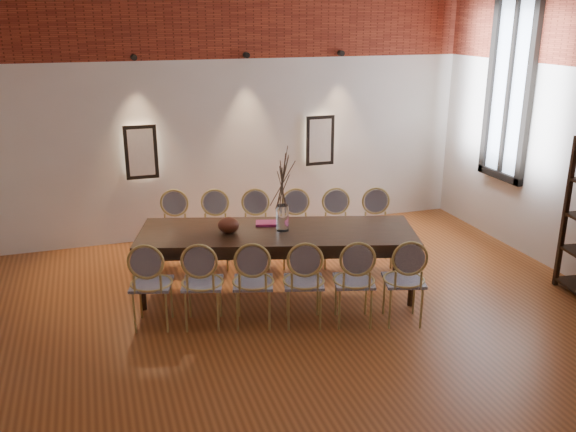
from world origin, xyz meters
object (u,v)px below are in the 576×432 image
object	(u,v)px
chair_near_e	(354,281)
chair_far_c	(256,231)
chair_near_a	(152,284)
chair_far_d	(296,230)
dining_table	(277,261)
chair_far_e	(337,230)
book	(267,223)
chair_far_f	(377,229)
chair_far_a	(174,232)
chair_far_b	(215,231)
chair_near_b	(203,283)
bowl	(229,225)
chair_near_d	(304,281)
vase	(283,218)
chair_near_f	(404,280)
chair_near_c	(253,282)

from	to	relation	value
chair_near_e	chair_far_c	size ratio (longest dim) A/B	1.00
chair_near_a	chair_far_d	xyz separation A→B (m)	(1.93, 1.06, 0.00)
dining_table	chair_far_e	size ratio (longest dim) A/B	3.31
book	chair_far_f	bearing A→B (deg)	5.74
chair_far_a	chair_far_b	size ratio (longest dim) A/B	1.00
dining_table	chair_far_b	xyz separation A→B (m)	(-0.53, 0.96, 0.09)
chair_near_b	chair_far_e	size ratio (longest dim) A/B	1.00
chair_far_b	chair_far_c	world-z (taller)	same
chair_far_d	chair_near_a	bearing A→B (deg)	45.09
chair_near_a	chair_far_d	world-z (taller)	same
chair_far_a	chair_far_e	world-z (taller)	same
chair_far_e	bowl	xyz separation A→B (m)	(-1.50, -0.43, 0.37)
chair_near_d	bowl	size ratio (longest dim) A/B	3.92
chair_near_a	bowl	xyz separation A→B (m)	(0.93, 0.49, 0.37)
chair_far_d	vase	size ratio (longest dim) A/B	3.13
chair_near_f	chair_far_f	size ratio (longest dim) A/B	1.00
chair_far_b	bowl	distance (m)	0.94
chair_far_d	chair_far_f	size ratio (longest dim) A/B	1.00
chair_near_a	vase	distance (m)	1.62
chair_far_d	chair_far_e	distance (m)	0.52
chair_near_d	chair_far_f	bearing A→B (deg)	56.40
chair_far_f	dining_table	bearing A→B (deg)	31.05
chair_near_f	chair_far_c	distance (m)	2.20
dining_table	book	size ratio (longest dim) A/B	11.95
chair_far_a	chair_far_b	xyz separation A→B (m)	(0.50, -0.14, 0.00)
chair_near_b	chair_far_d	size ratio (longest dim) A/B	1.00
chair_far_e	vase	bearing A→B (deg)	47.52
chair_near_b	chair_far_b	world-z (taller)	same
chair_far_c	chair_far_e	bearing A→B (deg)	-180.00
chair_far_d	bowl	xyz separation A→B (m)	(-1.00, -0.57, 0.37)
chair_near_a	chair_far_b	xyz separation A→B (m)	(0.93, 1.35, 0.00)
chair_far_e	chair_far_c	bearing A→B (deg)	0.00
chair_near_d	chair_near_e	xyz separation A→B (m)	(0.50, -0.14, 0.00)
chair_far_d	chair_far_f	xyz separation A→B (m)	(0.99, -0.29, 0.00)
dining_table	chair_far_d	size ratio (longest dim) A/B	3.31
chair_near_a	book	distance (m)	1.57
chair_far_b	bowl	xyz separation A→B (m)	(-0.01, -0.86, 0.37)
chair_far_e	book	size ratio (longest dim) A/B	3.62
chair_far_d	chair_near_e	bearing A→B (deg)	108.38
chair_far_e	chair_far_f	bearing A→B (deg)	180.00
chair_near_f	vase	distance (m)	1.52
chair_near_a	vase	xyz separation A→B (m)	(1.52, 0.37, 0.43)
chair_near_b	chair_far_e	xyz separation A→B (m)	(1.93, 1.06, 0.00)
chair_near_e	chair_far_f	xyz separation A→B (m)	(0.93, 1.35, 0.00)
chair_far_c	chair_far_d	distance (m)	0.52
chair_near_c	chair_far_d	world-z (taller)	same
chair_far_e	chair_near_d	bearing A→B (deg)	71.62
dining_table	bowl	world-z (taller)	bowl
chair_near_b	chair_far_e	distance (m)	2.20
chair_near_d	chair_far_d	world-z (taller)	same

